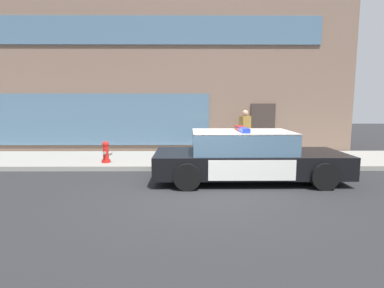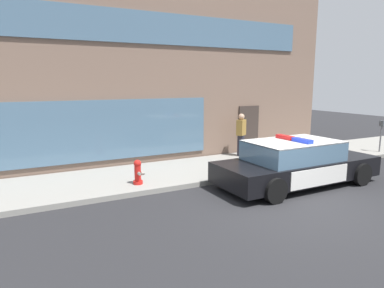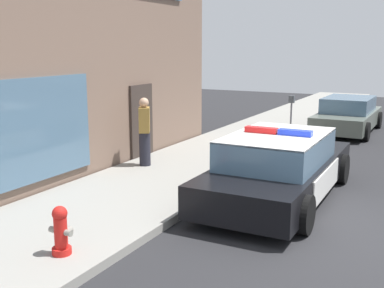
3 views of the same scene
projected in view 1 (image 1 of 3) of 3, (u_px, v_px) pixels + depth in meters
ground at (194, 196)px, 7.26m from camera, size 48.00×48.00×0.00m
sidewalk at (193, 160)px, 11.37m from camera, size 48.00×3.13×0.15m
storefront_building at (141, 77)px, 16.47m from camera, size 18.53×8.11×6.91m
police_cruiser at (247, 156)px, 8.59m from camera, size 5.16×2.17×1.49m
fire_hydrant at (106, 152)px, 10.40m from camera, size 0.34×0.39×0.73m
pedestrian_on_sidewalk at (245, 132)px, 12.17m from camera, size 0.48×0.43×1.71m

